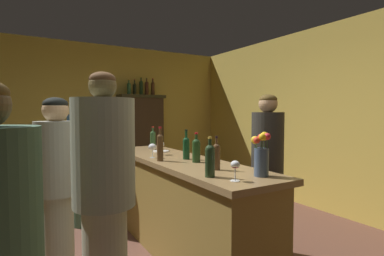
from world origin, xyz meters
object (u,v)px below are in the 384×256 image
(display_bottle_right, at_px, (153,88))
(display_bottle_midright, at_px, (147,88))
(wine_bottle_riesling, at_px, (217,155))
(patron_in_grey, at_px, (57,185))
(patron_tall, at_px, (82,156))
(wine_bottle_merlot, at_px, (160,146))
(wine_bottle_pinot, at_px, (210,159))
(wine_glass_front, at_px, (152,147))
(bartender, at_px, (267,166))
(flower_arrangement, at_px, (261,155))
(wine_glass_mid, at_px, (161,145))
(display_bottle_midleft, at_px, (135,88))
(cheese_plate, at_px, (161,151))
(wine_glass_rear, at_px, (235,166))
(wine_bottle_rose, at_px, (196,149))
(bar_counter, at_px, (180,205))
(wine_bottle_chardonnay, at_px, (186,147))
(patron_in_navy, at_px, (104,196))
(wine_bottle_malbec, at_px, (153,139))
(display_bottle_center, at_px, (141,87))
(display_cabinet, at_px, (142,139))
(display_bottle_left, at_px, (129,88))

(display_bottle_right, bearing_deg, display_bottle_midright, 180.00)
(wine_bottle_riesling, xyz_separation_m, patron_in_grey, (-1.17, 0.59, -0.23))
(patron_tall, bearing_deg, wine_bottle_merlot, 2.26)
(wine_bottle_pinot, distance_m, wine_bottle_riesling, 0.29)
(wine_glass_front, bearing_deg, bartender, -35.77)
(flower_arrangement, bearing_deg, wine_glass_mid, 96.94)
(wine_bottle_merlot, height_order, display_bottle_midleft, display_bottle_midleft)
(wine_bottle_pinot, height_order, display_bottle_right, display_bottle_right)
(cheese_plate, bearing_deg, wine_glass_rear, -96.98)
(wine_bottle_rose, distance_m, display_bottle_midleft, 3.22)
(wine_glass_front, bearing_deg, wine_bottle_pinot, -89.94)
(bar_counter, relative_size, wine_bottle_chardonnay, 8.42)
(wine_bottle_pinot, relative_size, patron_in_navy, 0.18)
(wine_bottle_pinot, bearing_deg, display_bottle_midleft, 78.48)
(wine_bottle_malbec, bearing_deg, wine_glass_front, -113.70)
(wine_glass_rear, height_order, display_bottle_center, display_bottle_center)
(wine_bottle_rose, bearing_deg, wine_bottle_pinot, -112.64)
(flower_arrangement, bearing_deg, wine_glass_rear, -174.24)
(wine_bottle_chardonnay, height_order, display_bottle_right, display_bottle_right)
(wine_bottle_riesling, bearing_deg, wine_bottle_malbec, 86.56)
(wine_bottle_malbec, height_order, wine_glass_rear, wine_bottle_malbec)
(display_cabinet, xyz_separation_m, display_bottle_midleft, (-0.13, -0.00, 0.99))
(wine_bottle_merlot, height_order, patron_tall, patron_tall)
(wine_bottle_riesling, bearing_deg, bartender, 13.48)
(wine_bottle_riesling, height_order, patron_in_navy, patron_in_navy)
(display_bottle_midleft, bearing_deg, display_bottle_midright, -0.00)
(display_bottle_midleft, distance_m, display_bottle_center, 0.14)
(wine_bottle_chardonnay, relative_size, wine_bottle_merlot, 0.90)
(bar_counter, relative_size, bartender, 1.56)
(wine_glass_rear, distance_m, cheese_plate, 1.71)
(bar_counter, relative_size, wine_bottle_malbec, 8.60)
(bartender, bearing_deg, display_bottle_center, -90.48)
(wine_glass_mid, bearing_deg, display_bottle_center, 73.78)
(wine_bottle_riesling, relative_size, cheese_plate, 1.43)
(wine_bottle_chardonnay, height_order, bartender, bartender)
(wine_bottle_pinot, bearing_deg, display_bottle_left, 80.19)
(display_bottle_midright, bearing_deg, wine_glass_mid, -108.71)
(wine_bottle_merlot, xyz_separation_m, patron_tall, (-0.50, 1.30, -0.23))
(display_cabinet, bearing_deg, display_bottle_center, -180.00)
(display_cabinet, relative_size, patron_in_navy, 1.05)
(wine_glass_rear, height_order, bartender, bartender)
(patron_in_grey, bearing_deg, bar_counter, 5.89)
(cheese_plate, height_order, display_bottle_left, display_bottle_left)
(bar_counter, bearing_deg, display_bottle_midleft, 79.16)
(wine_bottle_chardonnay, relative_size, display_bottle_right, 0.92)
(bar_counter, xyz_separation_m, display_bottle_right, (0.92, 2.81, 1.45))
(wine_bottle_pinot, relative_size, display_bottle_midright, 0.92)
(wine_glass_front, relative_size, display_bottle_right, 0.46)
(wine_glass_front, height_order, bartender, bartender)
(display_bottle_right, height_order, patron_in_navy, display_bottle_right)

